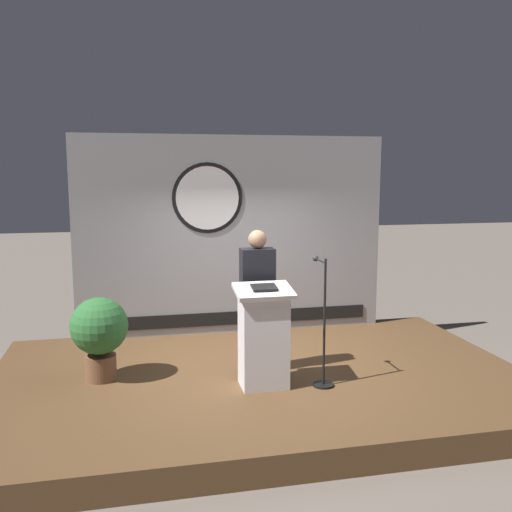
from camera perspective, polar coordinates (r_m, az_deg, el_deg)
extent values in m
plane|color=#6B6056|center=(7.12, 0.44, -13.95)|extent=(40.00, 40.00, 0.00)
cube|color=brown|center=(7.07, 0.44, -12.83)|extent=(6.40, 4.00, 0.30)
cube|color=#9E9EA3|center=(8.45, -2.33, 2.09)|extent=(4.63, 0.10, 2.95)
cylinder|color=black|center=(8.29, -4.92, 5.85)|extent=(1.03, 0.02, 1.03)
cylinder|color=white|center=(8.28, -4.92, 5.85)|extent=(0.92, 0.02, 0.92)
cube|color=black|center=(8.62, -2.21, -6.26)|extent=(4.17, 0.02, 0.20)
cube|color=silver|center=(6.44, 0.77, -8.49)|extent=(0.52, 0.40, 1.08)
cube|color=silver|center=(6.30, 0.78, -3.54)|extent=(0.64, 0.50, 0.13)
cube|color=black|center=(6.27, 0.82, -3.17)|extent=(0.28, 0.20, 0.05)
cylinder|color=black|center=(6.93, 0.14, -8.25)|extent=(0.26, 0.26, 0.85)
cube|color=black|center=(6.75, 0.14, -2.07)|extent=(0.40, 0.24, 0.67)
sphere|color=#997051|center=(6.68, 0.14, 1.70)|extent=(0.22, 0.22, 0.22)
cylinder|color=black|center=(6.66, 6.80, -12.78)|extent=(0.24, 0.24, 0.02)
cylinder|color=black|center=(6.43, 6.92, -6.76)|extent=(0.03, 0.03, 1.47)
cylinder|color=black|center=(6.45, 6.52, -0.48)|extent=(0.02, 0.35, 0.02)
sphere|color=#262626|center=(6.61, 6.02, -0.24)|extent=(0.07, 0.07, 0.07)
cylinder|color=brown|center=(6.99, -15.39, -10.77)|extent=(0.36, 0.36, 0.30)
sphere|color=#2D6B33|center=(6.84, -15.56, -6.81)|extent=(0.67, 0.67, 0.67)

